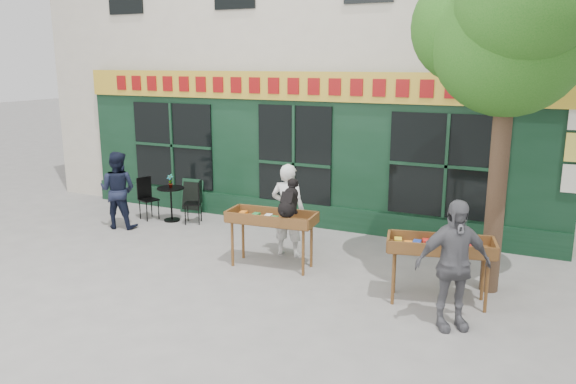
% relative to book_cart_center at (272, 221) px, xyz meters
% --- Properties ---
extents(ground, '(80.00, 80.00, 0.00)m').
position_rel_book_cart_center_xyz_m(ground, '(-0.76, 0.24, -0.82)').
color(ground, slate).
rests_on(ground, ground).
extents(building, '(14.00, 7.26, 10.00)m').
position_rel_book_cart_center_xyz_m(building, '(-0.76, 6.21, 4.15)').
color(building, beige).
rests_on(building, ground).
extents(street_tree, '(3.05, 2.90, 5.60)m').
position_rel_book_cart_center_xyz_m(street_tree, '(3.58, 0.59, 3.29)').
color(street_tree, '#382619').
rests_on(street_tree, ground).
extents(book_cart_center, '(1.55, 0.75, 0.99)m').
position_rel_book_cart_center_xyz_m(book_cart_center, '(0.00, 0.00, 0.00)').
color(book_cart_center, brown).
rests_on(book_cart_center, ground).
extents(dog, '(0.39, 0.63, 0.60)m').
position_rel_book_cart_center_xyz_m(dog, '(0.35, -0.05, 0.47)').
color(dog, black).
rests_on(dog, book_cart_center).
extents(woman, '(0.66, 0.47, 1.72)m').
position_rel_book_cart_center_xyz_m(woman, '(0.00, 0.65, 0.04)').
color(woman, silver).
rests_on(woman, ground).
extents(book_cart_right, '(1.60, 0.94, 0.99)m').
position_rel_book_cart_center_xyz_m(book_cart_right, '(2.90, -0.27, 0.00)').
color(book_cart_right, brown).
rests_on(book_cart_right, ground).
extents(man_right, '(1.11, 0.93, 1.77)m').
position_rel_book_cart_center_xyz_m(man_right, '(3.20, -1.02, 0.06)').
color(man_right, '#555459').
rests_on(man_right, ground).
extents(bistro_table, '(0.60, 0.60, 0.76)m').
position_rel_book_cart_center_xyz_m(bistro_table, '(-3.36, 1.61, -0.28)').
color(bistro_table, black).
rests_on(bistro_table, ground).
extents(bistro_chair_left, '(0.47, 0.46, 0.95)m').
position_rel_book_cart_center_xyz_m(bistro_chair_left, '(-3.99, 1.54, -0.26)').
color(bistro_chair_left, black).
rests_on(bistro_chair_left, ground).
extents(bistro_chair_right, '(0.48, 0.48, 0.95)m').
position_rel_book_cart_center_xyz_m(bistro_chair_right, '(-2.72, 1.70, -0.26)').
color(bistro_chair_right, black).
rests_on(bistro_chair_right, ground).
extents(potted_plant, '(0.17, 0.12, 0.31)m').
position_rel_book_cart_center_xyz_m(potted_plant, '(-3.36, 1.61, 0.10)').
color(potted_plant, gray).
rests_on(potted_plant, bistro_table).
extents(man_left, '(0.94, 0.81, 1.66)m').
position_rel_book_cart_center_xyz_m(man_left, '(-4.06, 0.71, 0.01)').
color(man_left, black).
rests_on(man_left, ground).
extents(chalkboard, '(0.58, 0.25, 0.79)m').
position_rel_book_cart_center_xyz_m(chalkboard, '(-3.37, 2.43, -0.42)').
color(chalkboard, black).
rests_on(chalkboard, ground).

